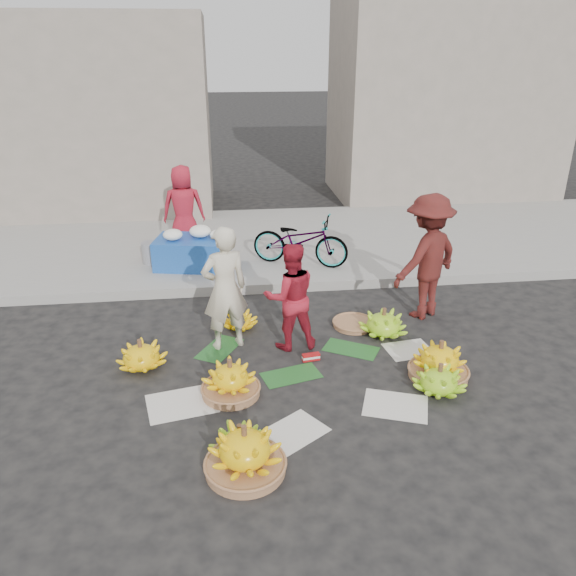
{
  "coord_description": "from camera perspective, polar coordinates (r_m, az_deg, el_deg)",
  "views": [
    {
      "loc": [
        -0.78,
        -5.56,
        3.44
      ],
      "look_at": [
        -0.03,
        0.66,
        0.7
      ],
      "focal_mm": 35.0,
      "sensor_mm": 36.0,
      "label": 1
    }
  ],
  "objects": [
    {
      "name": "banana_bunch_3",
      "position": [
        6.27,
        15.1,
        -8.99
      ],
      "size": [
        0.7,
        0.7,
        0.35
      ],
      "rotation": [
        0.0,
        0.0,
        0.35
      ],
      "color": "#79C21B",
      "rests_on": "ground"
    },
    {
      "name": "vendor_red",
      "position": [
        6.69,
        0.24,
        -0.89
      ],
      "size": [
        0.7,
        0.57,
        1.33
      ],
      "primitive_type": "imported",
      "rotation": [
        0.0,
        0.0,
        3.25
      ],
      "color": "red",
      "rests_on": "ground"
    },
    {
      "name": "banana_bunch_2",
      "position": [
        5.05,
        -4.4,
        -16.25
      ],
      "size": [
        0.75,
        0.75,
        0.48
      ],
      "rotation": [
        0.0,
        0.0,
        0.22
      ],
      "color": "brown",
      "rests_on": "ground"
    },
    {
      "name": "vendor_cream",
      "position": [
        6.69,
        -6.43,
        -0.08
      ],
      "size": [
        0.65,
        0.53,
        1.54
      ],
      "primitive_type": "imported",
      "rotation": [
        0.0,
        0.0,
        3.46
      ],
      "color": "beige",
      "rests_on": "ground"
    },
    {
      "name": "banana_bunch_4",
      "position": [
        6.51,
        15.14,
        -7.2
      ],
      "size": [
        0.67,
        0.67,
        0.45
      ],
      "rotation": [
        0.0,
        0.0,
        -0.18
      ],
      "color": "brown",
      "rests_on": "ground"
    },
    {
      "name": "banana_bunch_1",
      "position": [
        5.28,
        -4.9,
        -15.28
      ],
      "size": [
        0.55,
        0.55,
        0.32
      ],
      "rotation": [
        0.0,
        0.0,
        0.15
      ],
      "color": "#79C21B",
      "rests_on": "ground"
    },
    {
      "name": "grey_bucket",
      "position": [
        9.45,
        -13.69,
        3.49
      ],
      "size": [
        0.31,
        0.31,
        0.35
      ],
      "primitive_type": "cylinder",
      "color": "gray",
      "rests_on": "sidewalk"
    },
    {
      "name": "banana_leaves",
      "position": [
        6.74,
        -0.09,
        -7.03
      ],
      "size": [
        2.0,
        1.0,
        0.0
      ],
      "primitive_type": null,
      "color": "#1B5220",
      "rests_on": "ground"
    },
    {
      "name": "curb",
      "position": [
        8.49,
        -1.0,
        0.27
      ],
      "size": [
        40.0,
        0.25,
        0.15
      ],
      "primitive_type": "cube",
      "color": "gray",
      "rests_on": "ground"
    },
    {
      "name": "banana_bunch_7",
      "position": [
        7.4,
        -4.95,
        -3.24
      ],
      "size": [
        0.5,
        0.5,
        0.27
      ],
      "rotation": [
        0.0,
        0.0,
        0.29
      ],
      "color": "yellow",
      "rests_on": "ground"
    },
    {
      "name": "banana_bunch_5",
      "position": [
        7.27,
        9.67,
        -3.53
      ],
      "size": [
        0.78,
        0.78,
        0.37
      ],
      "rotation": [
        0.0,
        0.0,
        0.39
      ],
      "color": "#79C21B",
      "rests_on": "ground"
    },
    {
      "name": "man_striped",
      "position": [
        7.65,
        13.94,
        3.08
      ],
      "size": [
        1.26,
        1.11,
        1.7
      ],
      "primitive_type": "imported",
      "rotation": [
        0.0,
        0.0,
        3.69
      ],
      "color": "maroon",
      "rests_on": "ground"
    },
    {
      "name": "banana_bunch_0",
      "position": [
        6.03,
        -5.87,
        -9.27
      ],
      "size": [
        0.64,
        0.64,
        0.43
      ],
      "rotation": [
        0.0,
        0.0,
        -0.23
      ],
      "color": "brown",
      "rests_on": "ground"
    },
    {
      "name": "flower_vendor",
      "position": [
        9.86,
        -10.56,
        8.0
      ],
      "size": [
        0.74,
        0.5,
        1.46
      ],
      "primitive_type": "imported",
      "rotation": [
        0.0,
        0.0,
        3.19
      ],
      "color": "red",
      "rests_on": "sidewalk"
    },
    {
      "name": "incense_stack",
      "position": [
        6.66,
        2.35,
        -7.03
      ],
      "size": [
        0.22,
        0.1,
        0.09
      ],
      "primitive_type": "cube",
      "rotation": [
        0.0,
        0.0,
        0.15
      ],
      "color": "#AE1215",
      "rests_on": "ground"
    },
    {
      "name": "bicycle",
      "position": [
        9.05,
        1.25,
        4.87
      ],
      "size": [
        1.09,
        1.66,
        0.82
      ],
      "primitive_type": "imported",
      "rotation": [
        0.0,
        0.0,
        1.19
      ],
      "color": "gray",
      "rests_on": "sidewalk"
    },
    {
      "name": "banana_bunch_6",
      "position": [
        6.68,
        -14.7,
        -6.65
      ],
      "size": [
        0.72,
        0.72,
        0.36
      ],
      "rotation": [
        0.0,
        0.0,
        -0.28
      ],
      "color": "yellow",
      "rests_on": "ground"
    },
    {
      "name": "building_left",
      "position": [
        13.24,
        -21.72,
        15.8
      ],
      "size": [
        6.0,
        3.0,
        4.0
      ],
      "primitive_type": "cube",
      "color": "gray",
      "rests_on": "sidewalk"
    },
    {
      "name": "basket_spare",
      "position": [
        7.49,
        6.67,
        -3.64
      ],
      "size": [
        0.6,
        0.6,
        0.06
      ],
      "primitive_type": "cylinder",
      "rotation": [
        0.0,
        0.0,
        0.14
      ],
      "color": "brown",
      "rests_on": "ground"
    },
    {
      "name": "newspaper_scatter",
      "position": [
        5.92,
        2.05,
        -11.88
      ],
      "size": [
        3.2,
        1.8,
        0.0
      ],
      "primitive_type": null,
      "color": "silver",
      "rests_on": "ground"
    },
    {
      "name": "flower_table",
      "position": [
        9.13,
        -9.65,
        3.78
      ],
      "size": [
        1.26,
        0.93,
        0.66
      ],
      "rotation": [
        0.0,
        0.0,
        -0.2
      ],
      "color": "#18479E",
      "rests_on": "sidewalk"
    },
    {
      "name": "building_right",
      "position": [
        14.3,
        15.73,
        19.04
      ],
      "size": [
        5.0,
        3.0,
        5.0
      ],
      "primitive_type": "cube",
      "color": "gray",
      "rests_on": "sidewalk"
    },
    {
      "name": "ground",
      "position": [
        6.58,
        0.99,
        -7.89
      ],
      "size": [
        80.0,
        80.0,
        0.0
      ],
      "primitive_type": "plane",
      "color": "black",
      "rests_on": "ground"
    },
    {
      "name": "sidewalk",
      "position": [
        10.45,
        -2.19,
        4.73
      ],
      "size": [
        40.0,
        4.0,
        0.12
      ],
      "primitive_type": "cube",
      "color": "gray",
      "rests_on": "ground"
    }
  ]
}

